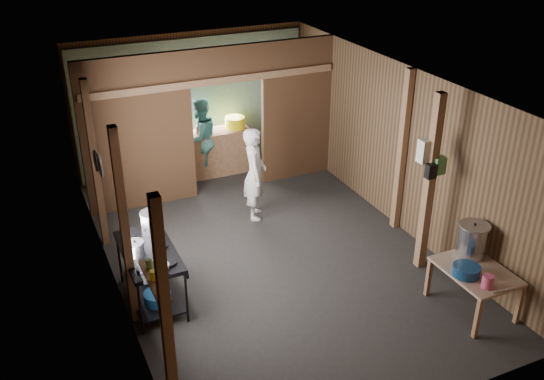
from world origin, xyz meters
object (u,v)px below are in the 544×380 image
gas_range (151,276)px  cook (255,174)px  pink_bucket (488,281)px  stove_pot_large (152,222)px  prep_table (473,289)px  stock_pot (472,241)px  yellow_tub (235,122)px

gas_range → cook: cook is taller
pink_bucket → cook: (-1.43, 3.78, 0.10)m
cook → pink_bucket: bearing=-138.9°
stove_pot_large → gas_range: bearing=-111.0°
prep_table → cook: 3.82m
prep_table → gas_range: bearing=153.3°
gas_range → stock_pot: bearing=-21.9°
stove_pot_large → stock_pot: size_ratio=0.65×
stock_pot → yellow_tub: yellow_tub is taller
prep_table → cook: size_ratio=0.65×
gas_range → stove_pot_large: bearing=69.0°
stock_pot → yellow_tub: 5.22m
stock_pot → yellow_tub: bearing=104.8°
gas_range → yellow_tub: bearing=53.9°
stove_pot_large → stock_pot: bearing=-28.3°
gas_range → stove_pot_large: 0.71m
stock_pot → yellow_tub: size_ratio=1.24×
cook → yellow_tub: bearing=8.4°
gas_range → cook: 2.68m
stove_pot_large → prep_table: bearing=-33.1°
pink_bucket → cook: 4.05m
prep_table → pink_bucket: pink_bucket is taller
gas_range → stove_pot_large: (0.17, 0.44, 0.53)m
pink_bucket → cook: size_ratio=0.11×
stove_pot_large → pink_bucket: bearing=-37.9°
prep_table → pink_bucket: 0.53m
gas_range → cook: size_ratio=0.86×
gas_range → prep_table: size_ratio=1.32×
prep_table → stock_pot: stock_pot is taller
prep_table → stove_pot_large: stove_pot_large is taller
cook → stock_pot: bearing=-130.5°
yellow_tub → prep_table: bearing=-77.7°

